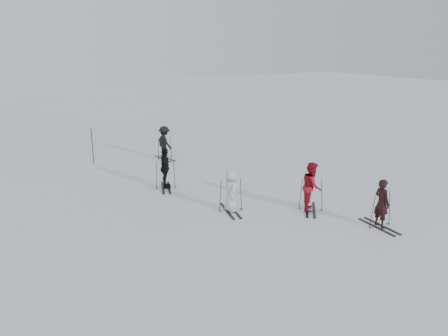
% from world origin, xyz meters
% --- Properties ---
extents(ground, '(120.00, 120.00, 0.00)m').
position_xyz_m(ground, '(0.00, 0.00, 0.00)').
color(ground, silver).
rests_on(ground, ground).
extents(skier_near_dark, '(0.43, 0.62, 1.63)m').
position_xyz_m(skier_near_dark, '(2.71, -4.74, 0.82)').
color(skier_near_dark, black).
rests_on(skier_near_dark, ground).
extents(skier_red, '(1.07, 1.10, 1.78)m').
position_xyz_m(skier_red, '(1.72, -2.42, 0.89)').
color(skier_red, maroon).
rests_on(skier_red, ground).
extents(skier_grey, '(0.66, 0.86, 1.56)m').
position_xyz_m(skier_grey, '(-0.88, -1.06, 0.78)').
color(skier_grey, silver).
rests_on(skier_grey, ground).
extents(skier_uphill_left, '(0.73, 1.09, 1.72)m').
position_xyz_m(skier_uphill_left, '(-1.94, 2.57, 0.86)').
color(skier_uphill_left, black).
rests_on(skier_uphill_left, ground).
extents(skier_uphill_far, '(0.80, 1.20, 1.72)m').
position_xyz_m(skier_uphill_far, '(-0.11, 7.16, 0.86)').
color(skier_uphill_far, black).
rests_on(skier_uphill_far, ground).
extents(skis_near_dark, '(1.74, 1.00, 1.23)m').
position_xyz_m(skis_near_dark, '(2.71, -4.74, 0.61)').
color(skis_near_dark, black).
rests_on(skis_near_dark, ground).
extents(skis_red, '(1.87, 1.75, 1.23)m').
position_xyz_m(skis_red, '(1.72, -2.42, 0.61)').
color(skis_red, black).
rests_on(skis_red, ground).
extents(skis_grey, '(1.91, 1.31, 1.27)m').
position_xyz_m(skis_grey, '(-0.88, -1.06, 0.64)').
color(skis_grey, black).
rests_on(skis_grey, ground).
extents(skis_uphill_left, '(1.88, 1.40, 1.22)m').
position_xyz_m(skis_uphill_left, '(-1.94, 2.57, 0.61)').
color(skis_uphill_left, black).
rests_on(skis_uphill_left, ground).
extents(skis_uphill_far, '(1.83, 1.15, 1.25)m').
position_xyz_m(skis_uphill_far, '(-0.11, 7.16, 0.62)').
color(skis_uphill_far, black).
rests_on(skis_uphill_far, ground).
extents(piste_marker, '(0.05, 0.05, 1.81)m').
position_xyz_m(piste_marker, '(-3.63, 8.16, 0.91)').
color(piste_marker, black).
rests_on(piste_marker, ground).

